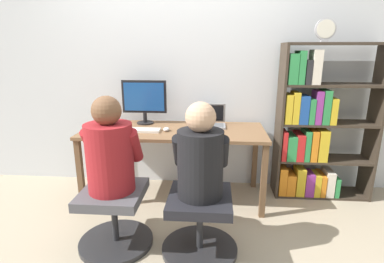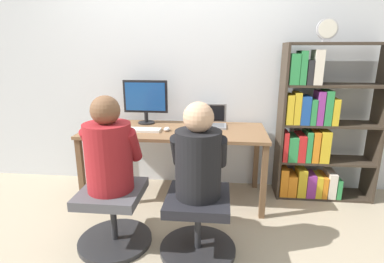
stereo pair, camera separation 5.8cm
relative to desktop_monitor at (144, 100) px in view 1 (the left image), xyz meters
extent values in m
plane|color=tan|center=(0.33, -0.56, -0.96)|extent=(14.00, 14.00, 0.00)
cube|color=silver|center=(0.33, 0.20, 0.34)|extent=(10.00, 0.05, 2.60)
cube|color=brown|center=(0.33, -0.21, -0.26)|extent=(1.74, 0.70, 0.03)
cube|color=brown|center=(-0.50, -0.52, -0.62)|extent=(0.05, 0.05, 0.69)
cube|color=brown|center=(1.16, -0.52, -0.62)|extent=(0.05, 0.05, 0.69)
cube|color=brown|center=(-0.50, 0.10, -0.62)|extent=(0.05, 0.05, 0.69)
cube|color=brown|center=(1.16, 0.10, -0.62)|extent=(0.05, 0.05, 0.69)
cylinder|color=black|center=(0.00, 0.00, -0.24)|extent=(0.17, 0.17, 0.01)
cylinder|color=black|center=(0.00, 0.00, -0.18)|extent=(0.04, 0.04, 0.10)
cube|color=black|center=(0.00, 0.00, 0.04)|extent=(0.46, 0.02, 0.33)
cube|color=#19478C|center=(0.00, -0.01, 0.04)|extent=(0.41, 0.01, 0.29)
cube|color=gray|center=(0.66, -0.09, -0.23)|extent=(0.34, 0.20, 0.02)
cube|color=slate|center=(0.66, -0.09, -0.22)|extent=(0.30, 0.16, 0.00)
cube|color=gray|center=(0.66, 0.04, -0.12)|extent=(0.34, 0.06, 0.20)
cube|color=black|center=(0.66, 0.03, -0.13)|extent=(0.30, 0.05, 0.17)
cube|color=silver|center=(-0.02, -0.31, -0.23)|extent=(0.45, 0.13, 0.02)
cube|color=#BAB8AD|center=(-0.02, -0.31, -0.22)|extent=(0.42, 0.11, 0.00)
ellipsoid|color=silver|center=(0.27, -0.28, -0.23)|extent=(0.06, 0.09, 0.04)
cylinder|color=#262628|center=(-0.02, -1.01, -0.94)|extent=(0.57, 0.57, 0.04)
cylinder|color=#262628|center=(-0.02, -1.01, -0.75)|extent=(0.05, 0.05, 0.36)
cube|color=#4C4C51|center=(-0.02, -1.01, -0.54)|extent=(0.45, 0.47, 0.07)
cylinder|color=#262628|center=(0.63, -1.05, -0.94)|extent=(0.57, 0.57, 0.04)
cylinder|color=#262628|center=(0.63, -1.05, -0.75)|extent=(0.05, 0.05, 0.36)
cube|color=black|center=(0.63, -1.05, -0.54)|extent=(0.45, 0.47, 0.07)
cylinder|color=maroon|center=(-0.02, -1.01, -0.25)|extent=(0.34, 0.34, 0.50)
sphere|color=brown|center=(-0.02, -1.01, 0.09)|extent=(0.21, 0.21, 0.21)
cylinder|color=maroon|center=(-0.18, -0.94, -0.18)|extent=(0.09, 0.22, 0.28)
cylinder|color=maroon|center=(0.14, -0.94, -0.18)|extent=(0.09, 0.22, 0.28)
cylinder|color=black|center=(0.63, -1.05, -0.26)|extent=(0.32, 0.32, 0.48)
sphere|color=tan|center=(0.63, -1.05, 0.07)|extent=(0.21, 0.21, 0.21)
cylinder|color=black|center=(0.48, -0.98, -0.19)|extent=(0.09, 0.21, 0.27)
cylinder|color=black|center=(0.78, -0.98, -0.19)|extent=(0.09, 0.21, 0.27)
cube|color=#382D23|center=(1.36, -0.02, -0.20)|extent=(0.02, 0.30, 1.53)
cube|color=#382D23|center=(2.27, -0.02, -0.20)|extent=(0.02, 0.30, 1.53)
cube|color=#382D23|center=(1.82, -0.02, -0.95)|extent=(0.89, 0.29, 0.02)
cube|color=#382D23|center=(1.82, -0.02, -0.57)|extent=(0.89, 0.29, 0.02)
cube|color=#382D23|center=(1.82, -0.02, -0.20)|extent=(0.89, 0.29, 0.02)
cube|color=#382D23|center=(1.82, -0.02, 0.18)|extent=(0.89, 0.29, 0.02)
cube|color=#382D23|center=(1.82, -0.02, 0.55)|extent=(0.89, 0.29, 0.02)
cube|color=orange|center=(1.42, -0.05, -0.79)|extent=(0.07, 0.23, 0.29)
cube|color=orange|center=(1.50, -0.04, -0.83)|extent=(0.09, 0.24, 0.22)
cube|color=gold|center=(1.60, -0.07, -0.79)|extent=(0.08, 0.20, 0.29)
cube|color=#8C338C|center=(1.69, -0.07, -0.82)|extent=(0.09, 0.20, 0.23)
cube|color=gold|center=(1.76, -0.06, -0.83)|extent=(0.06, 0.21, 0.22)
cube|color=orange|center=(1.82, -0.04, -0.83)|extent=(0.05, 0.25, 0.22)
cube|color=silver|center=(1.89, -0.05, -0.81)|extent=(0.08, 0.24, 0.26)
cube|color=#2D8C47|center=(1.96, -0.07, -0.84)|extent=(0.04, 0.20, 0.20)
cube|color=red|center=(1.41, -0.07, -0.42)|extent=(0.05, 0.19, 0.29)
cube|color=#2D8C47|center=(1.48, -0.04, -0.44)|extent=(0.09, 0.25, 0.25)
cube|color=red|center=(1.56, -0.04, -0.43)|extent=(0.07, 0.25, 0.26)
cube|color=#2D8C47|center=(1.63, -0.05, -0.41)|extent=(0.05, 0.23, 0.30)
cube|color=orange|center=(1.69, -0.04, -0.41)|extent=(0.06, 0.25, 0.31)
cube|color=gold|center=(1.78, -0.08, -0.41)|extent=(0.09, 0.18, 0.31)
cube|color=gold|center=(1.42, -0.06, -0.05)|extent=(0.06, 0.22, 0.28)
cube|color=gold|center=(1.48, -0.07, -0.04)|extent=(0.06, 0.19, 0.30)
cube|color=#1E4C9E|center=(1.56, -0.07, -0.05)|extent=(0.08, 0.18, 0.27)
cube|color=#2D8C47|center=(1.63, -0.07, -0.07)|extent=(0.05, 0.20, 0.24)
cube|color=#8C338C|center=(1.69, -0.07, -0.03)|extent=(0.06, 0.20, 0.32)
cube|color=#2D8C47|center=(1.76, -0.06, -0.03)|extent=(0.07, 0.21, 0.32)
cube|color=gold|center=(1.83, -0.05, -0.06)|extent=(0.06, 0.23, 0.25)
cube|color=#2D8C47|center=(1.43, -0.05, 0.33)|extent=(0.09, 0.23, 0.28)
cube|color=#2D8C47|center=(1.50, -0.05, 0.34)|extent=(0.06, 0.24, 0.30)
cube|color=#262628|center=(1.57, -0.08, 0.30)|extent=(0.05, 0.18, 0.22)
cube|color=silver|center=(1.64, -0.08, 0.34)|extent=(0.08, 0.18, 0.31)
cube|color=#B2B2B7|center=(1.68, -0.11, 0.57)|extent=(0.06, 0.03, 0.02)
cylinder|color=#B2B2B7|center=(1.68, -0.11, 0.68)|extent=(0.18, 0.02, 0.18)
cylinder|color=silver|center=(1.68, -0.12, 0.68)|extent=(0.16, 0.00, 0.16)
camera|label=1|loc=(0.72, -2.98, 0.50)|focal=28.00mm
camera|label=2|loc=(0.78, -2.97, 0.50)|focal=28.00mm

